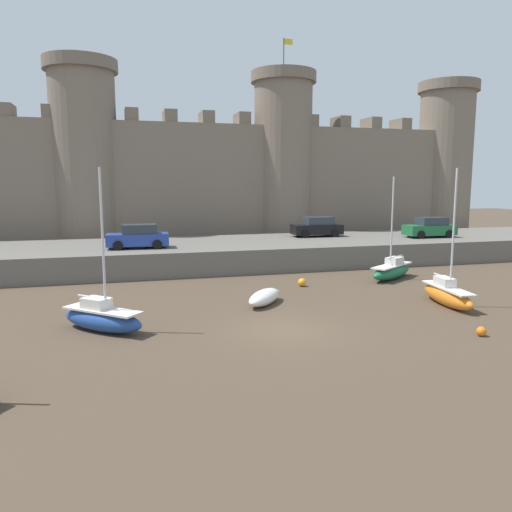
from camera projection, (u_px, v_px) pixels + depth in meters
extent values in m
plane|color=#4C3D2D|center=(285.00, 330.00, 20.66)|extent=(160.00, 160.00, 0.00)
cube|color=#666059|center=(209.00, 254.00, 37.12)|extent=(65.72, 10.00, 1.65)
cube|color=#7A6B5B|center=(190.00, 187.00, 45.46)|extent=(53.72, 2.80, 11.26)
cylinder|color=#7A6B5B|center=(85.00, 164.00, 42.78)|extent=(5.43, 5.43, 15.23)
cylinder|color=#706254|center=(80.00, 66.00, 41.59)|extent=(6.09, 6.09, 1.00)
cylinder|color=#7A6B5B|center=(283.00, 166.00, 47.55)|extent=(5.43, 5.43, 15.23)
cylinder|color=#706254|center=(284.00, 78.00, 46.36)|extent=(6.09, 6.09, 1.00)
cylinder|color=#4C4742|center=(284.00, 55.00, 46.07)|extent=(0.10, 0.10, 3.00)
cube|color=yellow|center=(288.00, 42.00, 46.02)|extent=(0.80, 0.04, 0.50)
cylinder|color=#7A6B5B|center=(444.00, 168.00, 52.32)|extent=(5.43, 5.43, 15.23)
cylinder|color=#706254|center=(449.00, 87.00, 51.14)|extent=(6.09, 6.09, 1.00)
cube|color=#746557|center=(7.00, 111.00, 40.60)|extent=(1.10, 2.52, 1.10)
cube|color=#746557|center=(50.00, 113.00, 41.48)|extent=(1.10, 2.52, 1.10)
cube|color=#746557|center=(131.00, 116.00, 43.24)|extent=(1.10, 2.52, 1.10)
cube|color=#746557|center=(170.00, 117.00, 44.11)|extent=(1.10, 2.52, 1.10)
cube|color=#746557|center=(207.00, 118.00, 44.99)|extent=(1.10, 2.52, 1.10)
cube|color=#746557|center=(242.00, 120.00, 45.87)|extent=(1.10, 2.52, 1.10)
cube|color=#746557|center=(309.00, 122.00, 47.63)|extent=(1.10, 2.52, 1.10)
cube|color=#746557|center=(340.00, 123.00, 48.50)|extent=(1.10, 2.52, 1.10)
cube|color=#746557|center=(371.00, 124.00, 49.38)|extent=(1.10, 2.52, 1.10)
cube|color=#746557|center=(400.00, 125.00, 50.26)|extent=(1.10, 2.52, 1.10)
ellipsoid|color=#234793|center=(103.00, 320.00, 20.49)|extent=(3.73, 3.58, 0.94)
cube|color=silver|center=(102.00, 310.00, 20.43)|extent=(3.26, 3.12, 0.08)
cube|color=silver|center=(96.00, 303.00, 20.52)|extent=(1.33, 1.31, 0.44)
cylinder|color=silver|center=(103.00, 240.00, 19.91)|extent=(0.10, 0.10, 5.74)
cylinder|color=silver|center=(94.00, 297.00, 20.54)|extent=(1.38, 1.29, 0.08)
ellipsoid|color=#1E6B47|center=(392.00, 272.00, 31.59)|extent=(4.33, 3.41, 0.92)
cube|color=silver|center=(392.00, 265.00, 31.53)|extent=(3.79, 2.97, 0.08)
cube|color=silver|center=(394.00, 261.00, 31.74)|extent=(1.45, 1.30, 0.44)
cylinder|color=silver|center=(392.00, 221.00, 30.95)|extent=(0.10, 0.10, 5.52)
cylinder|color=silver|center=(395.00, 257.00, 31.79)|extent=(1.71, 1.18, 0.08)
ellipsoid|color=silver|center=(264.00, 297.00, 24.99)|extent=(2.73, 3.03, 0.74)
ellipsoid|color=white|center=(264.00, 296.00, 24.99)|extent=(2.20, 2.46, 0.41)
cube|color=beige|center=(263.00, 296.00, 24.77)|extent=(0.82, 0.72, 0.06)
cube|color=beige|center=(273.00, 291.00, 26.06)|extent=(0.63, 0.58, 0.08)
ellipsoid|color=orange|center=(447.00, 296.00, 24.76)|extent=(1.44, 4.32, 0.93)
cube|color=silver|center=(448.00, 288.00, 24.70)|extent=(1.23, 3.80, 0.08)
cube|color=silver|center=(445.00, 282.00, 24.97)|extent=(0.76, 1.25, 0.44)
cylinder|color=silver|center=(454.00, 229.00, 24.06)|extent=(0.10, 0.10, 5.82)
cylinder|color=silver|center=(444.00, 277.00, 25.04)|extent=(0.29, 1.90, 0.08)
sphere|color=orange|center=(481.00, 331.00, 19.87)|extent=(0.39, 0.39, 0.39)
sphere|color=orange|center=(302.00, 282.00, 29.35)|extent=(0.49, 0.49, 0.49)
cube|color=#1E6638|center=(429.00, 230.00, 40.54)|extent=(4.15, 1.82, 0.80)
cube|color=#2D3842|center=(431.00, 221.00, 40.48)|extent=(2.30, 1.56, 0.64)
cylinder|color=black|center=(421.00, 235.00, 39.47)|extent=(0.65, 0.20, 0.64)
cylinder|color=black|center=(410.00, 233.00, 41.10)|extent=(0.65, 0.20, 0.64)
cylinder|color=black|center=(449.00, 234.00, 40.07)|extent=(0.65, 0.20, 0.64)
cylinder|color=black|center=(437.00, 232.00, 41.70)|extent=(0.65, 0.20, 0.64)
cube|color=#263F99|center=(137.00, 239.00, 33.77)|extent=(4.15, 1.82, 0.80)
cube|color=#2D3842|center=(139.00, 229.00, 33.70)|extent=(2.30, 1.56, 0.64)
cylinder|color=black|center=(118.00, 246.00, 32.69)|extent=(0.65, 0.20, 0.64)
cylinder|color=black|center=(119.00, 243.00, 34.33)|extent=(0.65, 0.20, 0.64)
cylinder|color=black|center=(157.00, 244.00, 33.30)|extent=(0.65, 0.20, 0.64)
cylinder|color=black|center=(156.00, 242.00, 34.93)|extent=(0.65, 0.20, 0.64)
cube|color=black|center=(317.00, 229.00, 41.11)|extent=(4.15, 1.82, 0.80)
cube|color=#2D3842|center=(319.00, 221.00, 41.04)|extent=(2.30, 1.56, 0.64)
cylinder|color=black|center=(306.00, 234.00, 40.03)|extent=(0.65, 0.20, 0.64)
cylinder|color=black|center=(299.00, 232.00, 41.67)|extent=(0.65, 0.20, 0.64)
cylinder|color=black|center=(335.00, 233.00, 40.64)|extent=(0.65, 0.20, 0.64)
cylinder|color=black|center=(327.00, 231.00, 42.27)|extent=(0.65, 0.20, 0.64)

